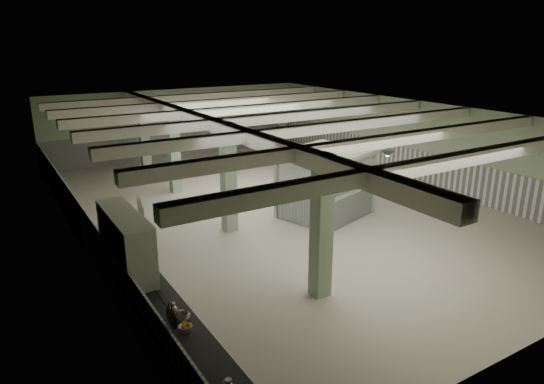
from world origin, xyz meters
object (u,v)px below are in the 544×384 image
prep_counter (180,350)px  guard_booth (326,171)px  walkin_cooler (128,257)px  filing_cabinet (356,185)px

prep_counter → guard_booth: bearing=35.8°
guard_booth → prep_counter: bearing=-161.3°
walkin_cooler → guard_booth: 8.10m
prep_counter → filing_cabinet: 11.23m
walkin_cooler → guard_booth: size_ratio=0.74×
prep_counter → walkin_cooler: bearing=91.6°
walkin_cooler → guard_booth: bearing=17.9°
prep_counter → filing_cabinet: size_ratio=3.85×
walkin_cooler → filing_cabinet: size_ratio=1.88×
prep_counter → walkin_cooler: walkin_cooler is taller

